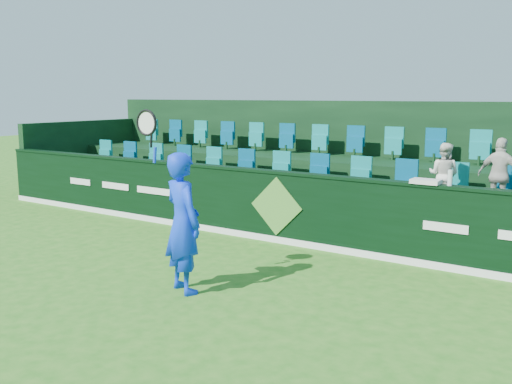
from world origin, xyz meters
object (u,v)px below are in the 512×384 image
Objects in this scene: tennis_player at (183,222)px; spectator_middle at (500,175)px; towel at (426,181)px; spectator_left at (444,175)px; drinks_bottle at (450,178)px.

tennis_player reaches higher than spectator_middle.
towel is at bearing 59.37° from spectator_middle.
spectator_left is at bearing 7.99° from spectator_middle.
drinks_bottle reaches higher than towel.
drinks_bottle is at bearing 73.09° from spectator_middle.
tennis_player is 4.20m from drinks_bottle.
spectator_middle is (0.93, 0.00, 0.06)m from spectator_left.
spectator_middle is at bearing -175.84° from spectator_left.
tennis_player reaches higher than drinks_bottle.
tennis_player is 4.86m from spectator_left.
spectator_middle reaches higher than drinks_bottle.
spectator_left is at bearing 110.01° from drinks_bottle.
drinks_bottle is at bearing 47.91° from tennis_player.
towel is at bearing 180.00° from drinks_bottle.
spectator_middle is 5.06× the size of drinks_bottle.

